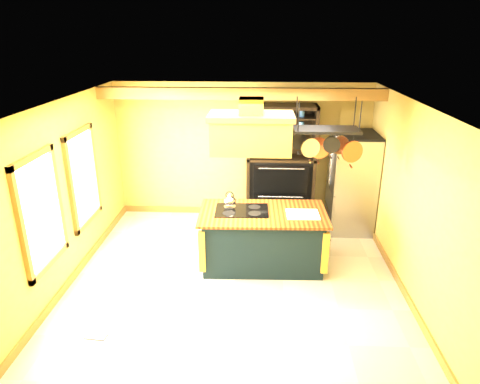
# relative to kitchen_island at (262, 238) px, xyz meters

# --- Properties ---
(floor) EXTENTS (5.00, 5.00, 0.00)m
(floor) POSITION_rel_kitchen_island_xyz_m (-0.42, -0.44, -0.47)
(floor) COLOR beige
(floor) RESTS_ON ground
(ceiling) EXTENTS (5.00, 5.00, 0.00)m
(ceiling) POSITION_rel_kitchen_island_xyz_m (-0.42, -0.44, 2.23)
(ceiling) COLOR white
(ceiling) RESTS_ON wall_back
(wall_back) EXTENTS (5.00, 0.02, 2.70)m
(wall_back) POSITION_rel_kitchen_island_xyz_m (-0.42, 2.06, 0.88)
(wall_back) COLOR gold
(wall_back) RESTS_ON floor
(wall_front) EXTENTS (5.00, 0.02, 2.70)m
(wall_front) POSITION_rel_kitchen_island_xyz_m (-0.42, -2.94, 0.88)
(wall_front) COLOR gold
(wall_front) RESTS_ON floor
(wall_left) EXTENTS (0.02, 5.00, 2.70)m
(wall_left) POSITION_rel_kitchen_island_xyz_m (-2.92, -0.44, 0.88)
(wall_left) COLOR gold
(wall_left) RESTS_ON floor
(wall_right) EXTENTS (0.02, 5.00, 2.70)m
(wall_right) POSITION_rel_kitchen_island_xyz_m (2.08, -0.44, 0.88)
(wall_right) COLOR gold
(wall_right) RESTS_ON floor
(ceiling_beam) EXTENTS (5.00, 0.15, 0.20)m
(ceiling_beam) POSITION_rel_kitchen_island_xyz_m (-0.42, 1.26, 2.12)
(ceiling_beam) COLOR olive
(ceiling_beam) RESTS_ON ceiling
(window_near) EXTENTS (0.06, 1.06, 1.56)m
(window_near) POSITION_rel_kitchen_island_xyz_m (-2.88, -1.24, 0.93)
(window_near) COLOR olive
(window_near) RESTS_ON wall_left
(window_far) EXTENTS (0.06, 1.06, 1.56)m
(window_far) POSITION_rel_kitchen_island_xyz_m (-2.88, 0.16, 0.93)
(window_far) COLOR olive
(window_far) RESTS_ON wall_left
(kitchen_island) EXTENTS (2.04, 1.17, 1.11)m
(kitchen_island) POSITION_rel_kitchen_island_xyz_m (0.00, 0.00, 0.00)
(kitchen_island) COLOR black
(kitchen_island) RESTS_ON floor
(range_hood) EXTENTS (1.25, 0.71, 0.80)m
(range_hood) POSITION_rel_kitchen_island_xyz_m (-0.20, -0.00, 1.75)
(range_hood) COLOR gold
(range_hood) RESTS_ON ceiling
(pot_rack) EXTENTS (1.05, 0.48, 0.91)m
(pot_rack) POSITION_rel_kitchen_island_xyz_m (0.91, -0.00, 1.66)
(pot_rack) COLOR black
(pot_rack) RESTS_ON ceiling
(refrigerator) EXTENTS (0.79, 0.94, 1.83)m
(refrigerator) POSITION_rel_kitchen_island_xyz_m (1.67, 1.46, 0.42)
(refrigerator) COLOR #9A9DA2
(refrigerator) RESTS_ON floor
(hutch) EXTENTS (1.31, 0.60, 2.32)m
(hutch) POSITION_rel_kitchen_island_xyz_m (0.34, 1.80, 0.43)
(hutch) COLOR black
(hutch) RESTS_ON floor
(floor_register) EXTENTS (0.29, 0.15, 0.01)m
(floor_register) POSITION_rel_kitchen_island_xyz_m (-2.09, -1.92, -0.46)
(floor_register) COLOR black
(floor_register) RESTS_ON floor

